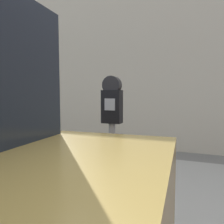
{
  "coord_description": "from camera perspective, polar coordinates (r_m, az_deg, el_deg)",
  "views": [
    {
      "loc": [
        1.32,
        -0.87,
        1.42
      ],
      "look_at": [
        0.54,
        1.12,
        1.25
      ],
      "focal_mm": 35.0,
      "sensor_mm": 36.0,
      "label": 1
    }
  ],
  "objects": [
    {
      "name": "building_facade",
      "position": [
        5.97,
        8.45,
        15.68
      ],
      "size": [
        24.0,
        0.3,
        5.14
      ],
      "color": "beige",
      "rests_on": "ground_plane"
    },
    {
      "name": "sidewalk",
      "position": [
        3.61,
        -1.89,
        -17.57
      ],
      "size": [
        24.0,
        2.8,
        0.11
      ],
      "color": "#9E9B96",
      "rests_on": "ground_plane"
    },
    {
      "name": "parking_meter",
      "position": [
        2.16,
        -0.0,
        -3.13
      ],
      "size": [
        0.19,
        0.12,
        1.49
      ],
      "color": "gray",
      "rests_on": "sidewalk"
    }
  ]
}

